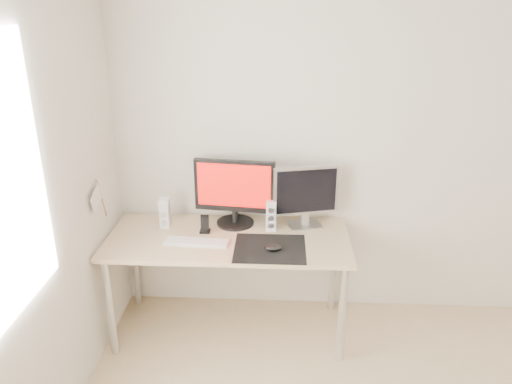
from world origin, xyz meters
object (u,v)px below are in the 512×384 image
object	(u,v)px
phone_dock	(205,227)
speaker_left	(165,213)
speaker_right	(271,216)
desk	(228,247)
keyboard	(197,242)
second_monitor	(306,194)
main_monitor	(235,190)
mouse	(273,248)

from	to	relation	value
phone_dock	speaker_left	bearing A→B (deg)	166.05
speaker_right	desk	bearing A→B (deg)	-156.20
desk	keyboard	size ratio (longest dim) A/B	3.74
speaker_left	speaker_right	bearing A→B (deg)	-0.57
speaker_left	phone_dock	xyz separation A→B (m)	(0.28, -0.07, -0.07)
desk	second_monitor	size ratio (longest dim) A/B	3.58
second_monitor	speaker_left	xyz separation A→B (m)	(-0.96, -0.06, -0.14)
keyboard	speaker_right	bearing A→B (deg)	25.40
main_monitor	speaker_right	world-z (taller)	main_monitor
speaker_right	phone_dock	xyz separation A→B (m)	(-0.44, -0.06, -0.07)
mouse	speaker_left	xyz separation A→B (m)	(-0.75, 0.31, 0.08)
main_monitor	speaker_left	distance (m)	0.50
second_monitor	phone_dock	xyz separation A→B (m)	(-0.67, -0.13, -0.20)
mouse	second_monitor	size ratio (longest dim) A/B	0.24
mouse	second_monitor	world-z (taller)	second_monitor
keyboard	second_monitor	bearing A→B (deg)	22.70
speaker_right	keyboard	size ratio (longest dim) A/B	0.49
speaker_left	speaker_right	xyz separation A→B (m)	(0.73, -0.01, 0.00)
desk	speaker_right	xyz separation A→B (m)	(0.28, 0.12, 0.18)
speaker_left	second_monitor	bearing A→B (deg)	3.73
main_monitor	speaker_right	bearing A→B (deg)	-16.15
mouse	phone_dock	xyz separation A→B (m)	(-0.46, 0.24, 0.02)
phone_dock	keyboard	bearing A→B (deg)	-100.70
main_monitor	speaker_right	size ratio (longest dim) A/B	2.65
mouse	speaker_left	bearing A→B (deg)	157.29
speaker_right	phone_dock	distance (m)	0.45
desk	mouse	bearing A→B (deg)	-31.21
second_monitor	phone_dock	world-z (taller)	second_monitor
desk	second_monitor	world-z (taller)	second_monitor
second_monitor	keyboard	world-z (taller)	second_monitor
main_monitor	speaker_left	xyz separation A→B (m)	(-0.47, -0.07, -0.15)
main_monitor	speaker_left	bearing A→B (deg)	-172.12
main_monitor	keyboard	bearing A→B (deg)	-126.65
speaker_right	speaker_left	bearing A→B (deg)	179.43
desk	main_monitor	world-z (taller)	main_monitor
desk	phone_dock	distance (m)	0.21
main_monitor	phone_dock	size ratio (longest dim) A/B	4.41
desk	main_monitor	distance (m)	0.39
main_monitor	second_monitor	distance (m)	0.48
main_monitor	phone_dock	distance (m)	0.32
main_monitor	phone_dock	bearing A→B (deg)	-144.48
desk	second_monitor	distance (m)	0.63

